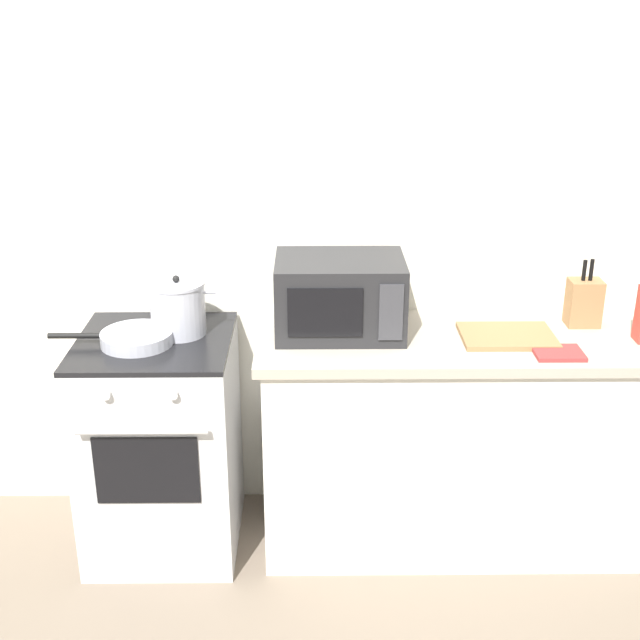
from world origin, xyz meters
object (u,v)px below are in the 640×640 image
frying_pan (135,338)px  knife_block (584,302)px  cutting_board (507,336)px  stove (162,443)px  stock_pot (178,308)px  oven_mitt (558,353)px  microwave (340,296)px

frying_pan → knife_block: knife_block is taller
frying_pan → cutting_board: size_ratio=1.32×
stove → knife_block: size_ratio=3.32×
stock_pot → cutting_board: bearing=-2.9°
stock_pot → oven_mitt: bearing=-8.9°
knife_block → stock_pot: bearing=-177.4°
stove → knife_block: bearing=4.7°
stove → oven_mitt: 1.61m
frying_pan → microwave: microwave is taller
stove → stock_pot: size_ratio=3.03×
stove → microwave: size_ratio=1.84×
frying_pan → stock_pot: bearing=34.9°
stove → frying_pan: (-0.06, -0.04, 0.48)m
stove → cutting_board: 1.46m
microwave → knife_block: microwave is taller
stock_pot → frying_pan: size_ratio=0.64×
stock_pot → cutting_board: stock_pot is taller
stove → microwave: microwave is taller
cutting_board → knife_block: knife_block is taller
microwave → oven_mitt: size_ratio=2.78×
cutting_board → stock_pot: bearing=177.1°
microwave → oven_mitt: microwave is taller
frying_pan → cutting_board: bearing=1.6°
cutting_board → knife_block: 0.37m
frying_pan → oven_mitt: (1.59, -0.12, -0.02)m
stove → cutting_board: (1.38, 0.00, 0.47)m
microwave → stock_pot: bearing=-178.9°
stock_pot → knife_block: bearing=2.6°
stock_pot → knife_block: (1.62, 0.07, -0.01)m
frying_pan → stove: bearing=33.3°
microwave → cutting_board: bearing=-6.8°
frying_pan → oven_mitt: size_ratio=2.65×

